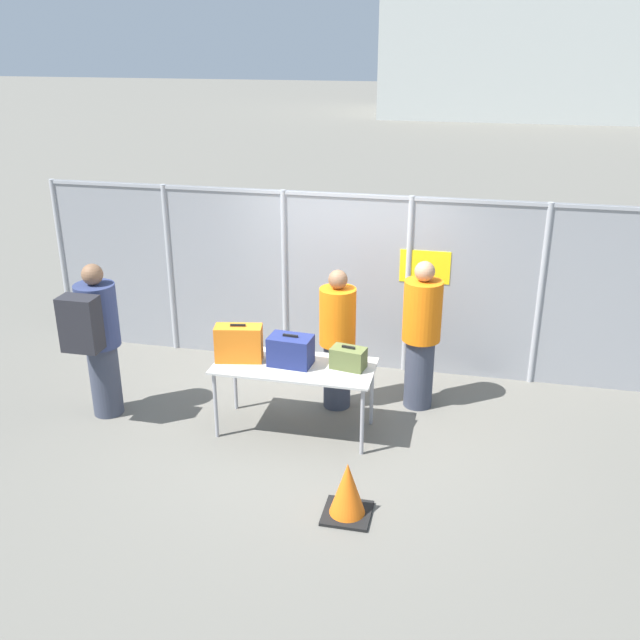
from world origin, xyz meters
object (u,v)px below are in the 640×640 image
at_px(suitcase_navy, 291,351).
at_px(traffic_cone, 347,491).
at_px(inspection_table, 295,371).
at_px(security_worker_near, 337,338).
at_px(suitcase_olive, 348,358).
at_px(security_worker_far, 421,333).
at_px(suitcase_orange, 239,343).
at_px(utility_trailer, 520,281).
at_px(traveler_hooded, 97,336).

xyz_separation_m(suitcase_navy, traffic_cone, (0.85, -1.32, -0.68)).
relative_size(inspection_table, suitcase_navy, 3.62).
height_order(suitcase_navy, security_worker_near, security_worker_near).
xyz_separation_m(security_worker_near, traffic_cone, (0.49, -1.95, -0.59)).
distance_m(suitcase_navy, security_worker_near, 0.73).
bearing_deg(suitcase_olive, security_worker_far, 49.84).
relative_size(suitcase_olive, traffic_cone, 0.72).
distance_m(inspection_table, security_worker_near, 0.73).
bearing_deg(suitcase_olive, suitcase_orange, -176.70).
bearing_deg(traffic_cone, suitcase_navy, 122.85).
xyz_separation_m(security_worker_near, utility_trailer, (2.12, 3.86, -0.47)).
height_order(traveler_hooded, security_worker_far, traveler_hooded).
relative_size(traveler_hooded, security_worker_far, 1.02).
height_order(security_worker_near, security_worker_far, security_worker_far).
relative_size(security_worker_near, utility_trailer, 0.40).
xyz_separation_m(suitcase_olive, traffic_cone, (0.26, -1.37, -0.64)).
bearing_deg(traffic_cone, security_worker_near, 104.04).
height_order(security_worker_near, utility_trailer, security_worker_near).
height_order(traveler_hooded, utility_trailer, traveler_hooded).
distance_m(suitcase_olive, traveler_hooded, 2.70).
height_order(suitcase_olive, traffic_cone, suitcase_olive).
relative_size(suitcase_navy, utility_trailer, 0.11).
relative_size(inspection_table, security_worker_far, 0.97).
bearing_deg(traveler_hooded, suitcase_olive, 1.63).
distance_m(traveler_hooded, security_worker_far, 3.51).
bearing_deg(suitcase_olive, traveler_hooded, -175.53).
bearing_deg(suitcase_orange, traveler_hooded, -174.66).
bearing_deg(traveler_hooded, security_worker_far, 13.77).
bearing_deg(inspection_table, suitcase_orange, -179.25).
relative_size(suitcase_orange, utility_trailer, 0.13).
relative_size(security_worker_far, utility_trailer, 0.42).
bearing_deg(security_worker_near, traveler_hooded, 10.21).
xyz_separation_m(security_worker_near, security_worker_far, (0.90, 0.21, 0.05)).
height_order(suitcase_olive, security_worker_far, security_worker_far).
bearing_deg(inspection_table, suitcase_navy, 164.14).
bearing_deg(utility_trailer, security_worker_far, -108.57).
xyz_separation_m(inspection_table, security_worker_far, (1.22, 0.85, 0.18)).
bearing_deg(traveler_hooded, suitcase_navy, 1.62).
relative_size(suitcase_orange, security_worker_far, 0.30).
bearing_deg(utility_trailer, suitcase_orange, -124.04).
relative_size(suitcase_olive, utility_trailer, 0.09).
distance_m(suitcase_olive, traffic_cone, 1.53).
bearing_deg(suitcase_olive, traffic_cone, -79.36).
bearing_deg(suitcase_navy, traffic_cone, -57.15).
distance_m(utility_trailer, traffic_cone, 6.04).
distance_m(suitcase_orange, security_worker_near, 1.13).
height_order(suitcase_navy, traffic_cone, suitcase_navy).
distance_m(suitcase_navy, traveler_hooded, 2.10).
relative_size(suitcase_orange, traveler_hooded, 0.30).
bearing_deg(suitcase_orange, inspection_table, 0.75).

